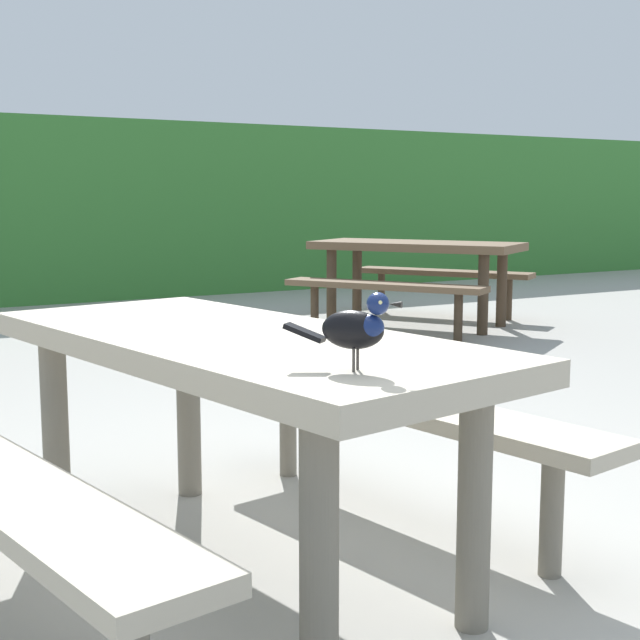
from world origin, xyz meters
name	(u,v)px	position (x,y,z in m)	size (l,w,h in m)	color
ground_plane	(356,568)	(0.00, 0.00, 0.00)	(60.00, 60.00, 0.00)	#A3A099
picnic_table_foreground	(236,393)	(-0.32, 0.17, 0.56)	(1.95, 1.98, 0.74)	#B2A893
bird_grackle	(357,327)	(-0.32, -0.50, 0.84)	(0.20, 0.24, 0.18)	black
picnic_table_mid_right	(416,263)	(3.26, 4.15, 0.56)	(2.33, 2.34, 0.74)	brown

